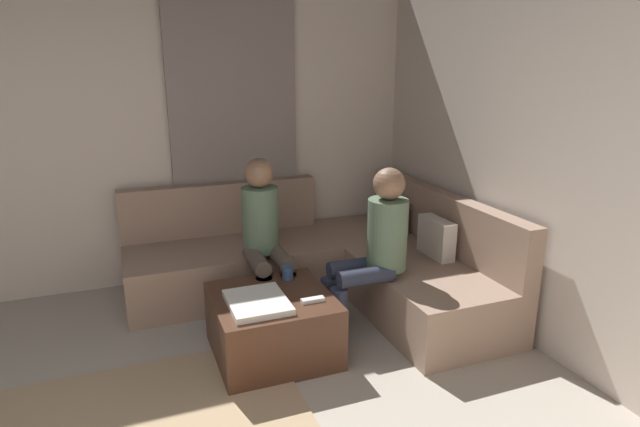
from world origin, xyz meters
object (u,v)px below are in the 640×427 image
Objects in this scene: coffee_mug at (288,273)px; person_on_couch_back at (374,246)px; person_on_couch_side at (264,232)px; sectional_couch at (328,262)px; game_remote at (313,300)px; ottoman at (272,325)px.

person_on_couch_back is (0.19, 0.58, 0.19)m from coffee_mug.
person_on_couch_side is at bearing -171.08° from coffee_mug.
person_on_couch_side is (-0.57, -0.63, 0.00)m from person_on_couch_back.
person_on_couch_side reaches higher than sectional_couch.
person_on_couch_back reaches higher than game_remote.
ottoman is at bearing -39.29° from coffee_mug.
coffee_mug is 0.63m from person_on_couch_back.
sectional_couch is 2.12× the size of person_on_couch_side.
ottoman is 0.38m from coffee_mug.
ottoman is 0.63× the size of person_on_couch_back.
ottoman is 5.07× the size of game_remote.
game_remote is at bearing 5.71° from coffee_mug.
person_on_couch_back is 0.85m from person_on_couch_side.
game_remote is 0.12× the size of person_on_couch_back.
person_on_couch_side reaches higher than ottoman.
coffee_mug is 0.63× the size of game_remote.
coffee_mug is at bearing 140.71° from ottoman.
person_on_couch_back is at bearing 92.45° from ottoman.
sectional_couch is at bearing 135.35° from coffee_mug.
sectional_couch is 3.36× the size of ottoman.
sectional_couch is 17.00× the size of game_remote.
game_remote is 0.12× the size of person_on_couch_side.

